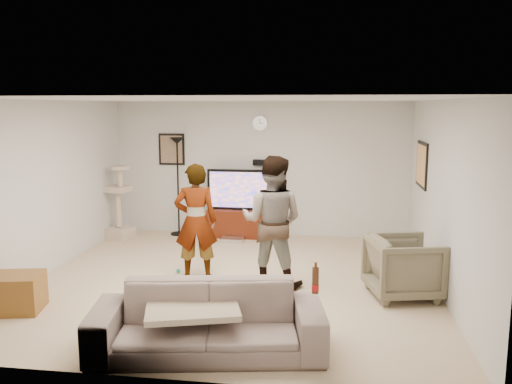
# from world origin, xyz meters

# --- Properties ---
(floor) EXTENTS (5.50, 5.50, 0.02)m
(floor) POSITION_xyz_m (0.00, 0.00, -0.01)
(floor) COLOR #CBA98B
(floor) RESTS_ON ground
(ceiling) EXTENTS (5.50, 5.50, 0.02)m
(ceiling) POSITION_xyz_m (0.00, 0.00, 2.51)
(ceiling) COLOR silver
(ceiling) RESTS_ON wall_back
(wall_back) EXTENTS (5.50, 0.04, 2.50)m
(wall_back) POSITION_xyz_m (0.00, 2.75, 1.25)
(wall_back) COLOR silver
(wall_back) RESTS_ON floor
(wall_front) EXTENTS (5.50, 0.04, 2.50)m
(wall_front) POSITION_xyz_m (0.00, -2.75, 1.25)
(wall_front) COLOR silver
(wall_front) RESTS_ON floor
(wall_left) EXTENTS (0.04, 5.50, 2.50)m
(wall_left) POSITION_xyz_m (-2.75, 0.00, 1.25)
(wall_left) COLOR silver
(wall_left) RESTS_ON floor
(wall_right) EXTENTS (0.04, 5.50, 2.50)m
(wall_right) POSITION_xyz_m (2.75, 0.00, 1.25)
(wall_right) COLOR silver
(wall_right) RESTS_ON floor
(wall_clock) EXTENTS (0.26, 0.04, 0.26)m
(wall_clock) POSITION_xyz_m (0.00, 2.72, 2.10)
(wall_clock) COLOR silver
(wall_clock) RESTS_ON wall_back
(wall_speaker) EXTENTS (0.25, 0.10, 0.10)m
(wall_speaker) POSITION_xyz_m (0.00, 2.69, 1.38)
(wall_speaker) COLOR black
(wall_speaker) RESTS_ON wall_back
(picture_back) EXTENTS (0.42, 0.03, 0.52)m
(picture_back) POSITION_xyz_m (-1.70, 2.73, 1.60)
(picture_back) COLOR #77604B
(picture_back) RESTS_ON wall_back
(picture_right) EXTENTS (0.03, 0.78, 0.62)m
(picture_right) POSITION_xyz_m (2.73, 1.60, 1.50)
(picture_right) COLOR #F6A060
(picture_right) RESTS_ON wall_right
(tv_stand) EXTENTS (1.24, 0.45, 0.52)m
(tv_stand) POSITION_xyz_m (-0.32, 2.50, 0.26)
(tv_stand) COLOR #441608
(tv_stand) RESTS_ON floor
(console_box) EXTENTS (0.40, 0.30, 0.07)m
(console_box) POSITION_xyz_m (-0.42, 2.11, 0.04)
(console_box) COLOR silver
(console_box) RESTS_ON floor
(tv) EXTENTS (1.25, 0.08, 0.74)m
(tv) POSITION_xyz_m (-0.32, 2.50, 0.89)
(tv) COLOR black
(tv) RESTS_ON tv_stand
(tv_screen) EXTENTS (1.15, 0.01, 0.65)m
(tv_screen) POSITION_xyz_m (-0.32, 2.46, 0.89)
(tv_screen) COLOR #D28049
(tv_screen) RESTS_ON tv
(floor_lamp) EXTENTS (0.32, 0.32, 1.84)m
(floor_lamp) POSITION_xyz_m (-1.52, 2.50, 0.92)
(floor_lamp) COLOR black
(floor_lamp) RESTS_ON floor
(cat_tree) EXTENTS (0.53, 0.53, 1.36)m
(cat_tree) POSITION_xyz_m (-2.53, 2.06, 0.68)
(cat_tree) COLOR #C0A994
(cat_tree) RESTS_ON floor
(person_left) EXTENTS (0.67, 0.51, 1.64)m
(person_left) POSITION_xyz_m (-0.55, 0.05, 0.82)
(person_left) COLOR gray
(person_left) RESTS_ON floor
(person_right) EXTENTS (0.96, 0.80, 1.77)m
(person_right) POSITION_xyz_m (0.55, -0.11, 0.89)
(person_right) COLOR teal
(person_right) RESTS_ON floor
(sofa) EXTENTS (2.39, 1.26, 0.66)m
(sofa) POSITION_xyz_m (0.14, -2.17, 0.33)
(sofa) COLOR #78655E
(sofa) RESTS_ON floor
(throw_blanket) EXTENTS (1.06, 0.93, 0.06)m
(throw_blanket) POSITION_xyz_m (-0.01, -2.17, 0.45)
(throw_blanket) COLOR tan
(throw_blanket) RESTS_ON sofa
(beer_bottle) EXTENTS (0.06, 0.06, 0.25)m
(beer_bottle) POSITION_xyz_m (1.19, -2.17, 0.79)
(beer_bottle) COLOR #492511
(beer_bottle) RESTS_ON sofa
(armchair) EXTENTS (1.02, 1.01, 0.78)m
(armchair) POSITION_xyz_m (2.25, -0.31, 0.39)
(armchair) COLOR #645C47
(armchair) RESTS_ON floor
(side_table) EXTENTS (0.75, 0.63, 0.44)m
(side_table) POSITION_xyz_m (-2.40, -1.46, 0.22)
(side_table) COLOR brown
(side_table) RESTS_ON floor
(toy_ball) EXTENTS (0.06, 0.06, 0.06)m
(toy_ball) POSITION_xyz_m (-0.87, 0.22, 0.03)
(toy_ball) COLOR teal
(toy_ball) RESTS_ON floor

